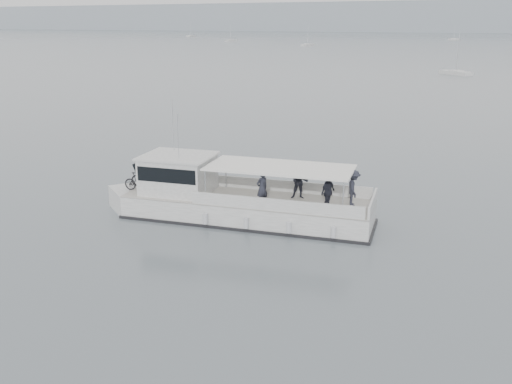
% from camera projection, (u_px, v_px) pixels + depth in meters
% --- Properties ---
extents(ground, '(1400.00, 1400.00, 0.00)m').
position_uv_depth(ground, '(252.00, 207.00, 32.15)').
color(ground, slate).
rests_on(ground, ground).
extents(tour_boat, '(14.92, 5.77, 6.21)m').
position_uv_depth(tour_boat, '(224.00, 199.00, 30.09)').
color(tour_boat, white).
rests_on(tour_boat, ground).
extents(moored_fleet, '(428.89, 334.43, 10.20)m').
position_uv_depth(moored_fleet, '(400.00, 46.00, 233.80)').
color(moored_fleet, white).
rests_on(moored_fleet, ground).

